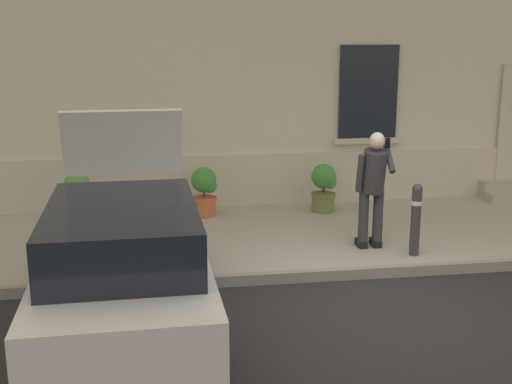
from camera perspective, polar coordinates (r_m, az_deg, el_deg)
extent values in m
plane|color=#232326|center=(8.36, 10.34, -9.60)|extent=(80.00, 80.00, 0.00)
cube|color=#99968E|center=(10.85, 5.59, -3.58)|extent=(24.00, 3.60, 0.15)
cube|color=gray|center=(9.16, 8.45, -6.93)|extent=(24.00, 0.12, 0.15)
cube|color=beige|center=(12.83, 3.14, 15.70)|extent=(24.00, 1.40, 7.50)
cube|color=#BCB7A8|center=(12.41, 3.63, 0.89)|extent=(24.00, 0.08, 1.10)
cube|color=black|center=(12.49, 9.63, 8.48)|extent=(1.10, 0.06, 1.70)
cube|color=#BCB7A8|center=(12.57, 9.51, 4.37)|extent=(1.30, 0.12, 0.10)
cube|color=white|center=(7.45, -11.16, -7.41)|extent=(1.84, 4.04, 0.64)
cube|color=black|center=(7.12, -11.39, -3.31)|extent=(1.60, 2.44, 0.56)
cube|color=black|center=(9.43, -10.93, -4.34)|extent=(1.66, 0.14, 0.20)
cube|color=yellow|center=(9.37, -10.98, -3.29)|extent=(0.52, 0.03, 0.12)
cube|color=#B21414|center=(9.35, -15.68, -1.95)|extent=(0.16, 0.04, 0.18)
cube|color=#B21414|center=(9.31, -6.40, -1.58)|extent=(0.16, 0.04, 0.18)
cube|color=white|center=(8.53, -11.39, 4.17)|extent=(1.50, 0.40, 0.87)
cylinder|color=black|center=(6.38, -18.60, -14.75)|extent=(0.21, 0.60, 0.60)
cylinder|color=black|center=(6.33, -3.77, -14.27)|extent=(0.21, 0.60, 0.60)
cylinder|color=black|center=(8.93, -16.07, -6.33)|extent=(0.21, 0.60, 0.60)
cylinder|color=black|center=(8.89, -5.79, -5.93)|extent=(0.21, 0.60, 0.60)
cylinder|color=#333338|center=(9.68, 13.54, -2.61)|extent=(0.14, 0.14, 0.95)
sphere|color=#333338|center=(9.56, 13.70, 0.25)|extent=(0.15, 0.15, 0.15)
cylinder|color=silver|center=(9.61, 13.64, -0.91)|extent=(0.15, 0.15, 0.06)
cylinder|color=#333338|center=(9.00, -11.53, -3.72)|extent=(0.14, 0.14, 0.95)
sphere|color=#333338|center=(8.87, -11.68, -0.67)|extent=(0.15, 0.15, 0.15)
cylinder|color=silver|center=(8.92, -11.62, -1.91)|extent=(0.15, 0.15, 0.06)
cylinder|color=#2D2D33|center=(9.87, 9.21, -2.25)|extent=(0.15, 0.15, 0.82)
cube|color=black|center=(10.04, 9.02, -4.35)|extent=(0.12, 0.28, 0.10)
cylinder|color=#2D2D33|center=(9.94, 10.42, -2.19)|extent=(0.15, 0.15, 0.82)
cube|color=black|center=(10.11, 10.21, -4.28)|extent=(0.12, 0.28, 0.10)
cylinder|color=#2D2D33|center=(9.69, 10.09, 1.77)|extent=(0.34, 0.45, 0.67)
sphere|color=tan|center=(9.53, 10.36, 4.27)|extent=(0.22, 0.22, 0.22)
sphere|color=silver|center=(9.53, 10.36, 4.45)|extent=(0.21, 0.21, 0.21)
cylinder|color=#2D2D33|center=(9.58, 8.93, 1.59)|extent=(0.09, 0.19, 0.57)
cylinder|color=#2D2D33|center=(9.67, 11.35, 2.94)|extent=(0.09, 0.41, 0.42)
cube|color=black|center=(9.56, 11.24, 4.14)|extent=(0.07, 0.02, 0.15)
cylinder|color=#2D2D30|center=(11.53, -14.99, -1.69)|extent=(0.40, 0.40, 0.34)
cylinder|color=#2D2D30|center=(11.50, -15.04, -1.02)|extent=(0.44, 0.44, 0.05)
cylinder|color=#47331E|center=(11.46, -15.08, -0.29)|extent=(0.04, 0.04, 0.24)
sphere|color=#4C843D|center=(11.42, -15.14, 0.58)|extent=(0.44, 0.44, 0.44)
sphere|color=#4C843D|center=(11.39, -14.63, 0.06)|extent=(0.24, 0.24, 0.24)
cylinder|color=#B25B38|center=(11.56, -4.47, -1.23)|extent=(0.40, 0.40, 0.34)
cylinder|color=#B25B38|center=(11.53, -4.48, -0.56)|extent=(0.44, 0.44, 0.05)
cylinder|color=#47331E|center=(11.49, -4.49, 0.17)|extent=(0.04, 0.04, 0.24)
sphere|color=#387F33|center=(11.45, -4.51, 1.04)|extent=(0.44, 0.44, 0.44)
sphere|color=#387F33|center=(11.43, -3.98, 0.52)|extent=(0.24, 0.24, 0.24)
cylinder|color=#606B38|center=(11.87, 5.79, -0.87)|extent=(0.40, 0.40, 0.34)
cylinder|color=#606B38|center=(11.84, 5.80, -0.21)|extent=(0.44, 0.44, 0.05)
cylinder|color=#47331E|center=(11.81, 5.82, 0.50)|extent=(0.04, 0.04, 0.24)
sphere|color=#387F33|center=(11.77, 5.84, 1.35)|extent=(0.44, 0.44, 0.44)
sphere|color=#387F33|center=(11.77, 6.36, 0.84)|extent=(0.24, 0.24, 0.24)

